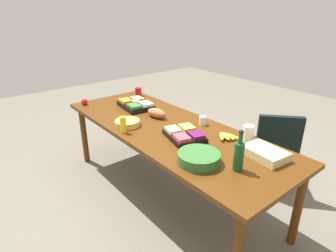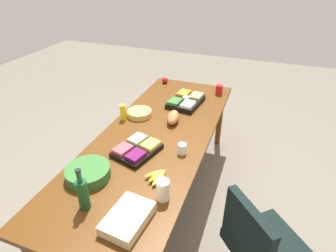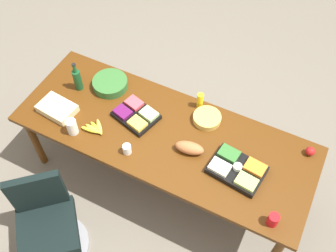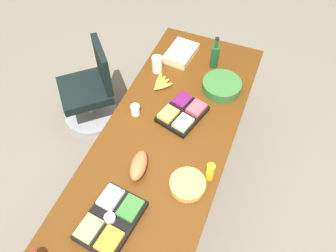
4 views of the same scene
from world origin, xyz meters
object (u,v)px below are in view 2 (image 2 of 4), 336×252
at_px(fruit_platter, 137,149).
at_px(sheet_cake, 128,218).
at_px(wine_bottle, 83,193).
at_px(apple_red, 165,80).
at_px(banana_bunch, 158,177).
at_px(mustard_bottle, 123,112).
at_px(mayo_jar, 163,190).
at_px(chip_bowl, 139,113).
at_px(salad_bowl, 88,172).
at_px(paper_cup, 182,149).
at_px(bread_loaf, 173,117).
at_px(conference_table, 156,141).
at_px(red_solo_cup, 219,90).
at_px(veggie_tray, 186,101).

height_order(fruit_platter, sheet_cake, fruit_platter).
distance_m(wine_bottle, fruit_platter, 0.64).
bearing_deg(apple_red, banana_bunch, 19.13).
height_order(mustard_bottle, mayo_jar, mustard_bottle).
xyz_separation_m(banana_bunch, chip_bowl, (-0.81, -0.53, 0.00)).
height_order(wine_bottle, salad_bowl, wine_bottle).
relative_size(paper_cup, bread_loaf, 0.38).
relative_size(conference_table, red_solo_cup, 23.50).
distance_m(conference_table, mayo_jar, 0.78).
distance_m(fruit_platter, salad_bowl, 0.44).
bearing_deg(mayo_jar, fruit_platter, -136.25).
height_order(banana_bunch, mayo_jar, mayo_jar).
relative_size(apple_red, red_solo_cup, 0.69).
xyz_separation_m(sheet_cake, salad_bowl, (-0.26, -0.46, 0.01)).
height_order(apple_red, banana_bunch, apple_red).
relative_size(red_solo_cup, mayo_jar, 0.74).
bearing_deg(mayo_jar, paper_cup, -176.65).
bearing_deg(salad_bowl, veggie_tray, 166.80).
bearing_deg(mustard_bottle, paper_cup, 65.02).
distance_m(apple_red, red_solo_cup, 0.72).
relative_size(bread_loaf, banana_bunch, 1.14).
xyz_separation_m(wine_bottle, fruit_platter, (-0.64, 0.06, -0.09)).
distance_m(sheet_cake, mayo_jar, 0.29).
relative_size(veggie_tray, fruit_platter, 1.07).
bearing_deg(red_solo_cup, veggie_tray, -37.01).
bearing_deg(fruit_platter, conference_table, 171.86).
xyz_separation_m(conference_table, paper_cup, (0.18, 0.31, 0.11)).
bearing_deg(apple_red, red_solo_cup, 82.79).
xyz_separation_m(veggie_tray, bread_loaf, (0.41, -0.00, 0.01)).
xyz_separation_m(wine_bottle, bread_loaf, (-1.20, 0.17, -0.07)).
xyz_separation_m(fruit_platter, mustard_bottle, (-0.45, -0.36, 0.05)).
height_order(banana_bunch, mustard_bottle, mustard_bottle).
xyz_separation_m(apple_red, mustard_bottle, (1.00, -0.05, 0.04)).
relative_size(veggie_tray, sheet_cake, 1.42).
distance_m(fruit_platter, mayo_jar, 0.55).
xyz_separation_m(conference_table, sheet_cake, (0.94, 0.21, 0.10)).
bearing_deg(sheet_cake, wine_bottle, -92.83).
relative_size(conference_table, mayo_jar, 17.40).
bearing_deg(mayo_jar, wine_bottle, -61.47).
bearing_deg(chip_bowl, mayo_jar, 32.97).
bearing_deg(fruit_platter, banana_bunch, 49.26).
xyz_separation_m(conference_table, bread_loaf, (-0.27, 0.07, 0.12)).
distance_m(veggie_tray, fruit_platter, 0.99).
distance_m(bread_loaf, chip_bowl, 0.36).
bearing_deg(banana_bunch, veggie_tray, -172.32).
height_order(veggie_tray, paper_cup, paper_cup).
distance_m(banana_bunch, mustard_bottle, 0.94).
bearing_deg(apple_red, veggie_tray, 41.89).
height_order(fruit_platter, chip_bowl, fruit_platter).
height_order(sheet_cake, salad_bowl, salad_bowl).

